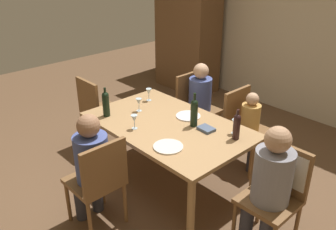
{
  "coord_description": "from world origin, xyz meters",
  "views": [
    {
      "loc": [
        2.41,
        -2.24,
        2.39
      ],
      "look_at": [
        0.0,
        0.0,
        0.83
      ],
      "focal_mm": 38.2,
      "sensor_mm": 36.0,
      "label": 1
    }
  ],
  "objects_px": {
    "chair_far_right": "(243,123)",
    "chair_left_end": "(97,107)",
    "armoire_cabinet": "(188,28)",
    "wine_bottle_dark_red": "(237,126)",
    "wine_glass_centre": "(149,92)",
    "dining_table": "(168,130)",
    "wine_bottle_short_olive": "(194,112)",
    "chair_near": "(99,179)",
    "wine_bottle_tall_green": "(106,103)",
    "person_man_guest": "(270,182)",
    "dinner_plate_guest_left": "(168,147)",
    "person_woman_host": "(201,99)",
    "chair_far_left": "(195,104)",
    "chair_right_end": "(279,182)",
    "person_child_small": "(252,124)",
    "wine_glass_far": "(235,124)",
    "dinner_plate_host": "(188,116)",
    "person_man_bearded": "(91,162)",
    "wine_glass_near_right": "(139,102)",
    "wine_glass_near_left": "(134,119)",
    "handbag": "(126,126)"
  },
  "relations": [
    {
      "from": "dinner_plate_guest_left",
      "to": "wine_bottle_dark_red",
      "type": "bearing_deg",
      "value": 61.42
    },
    {
      "from": "person_child_small",
      "to": "wine_glass_near_right",
      "type": "bearing_deg",
      "value": -42.69
    },
    {
      "from": "chair_right_end",
      "to": "chair_far_right",
      "type": "height_order",
      "value": "same"
    },
    {
      "from": "dining_table",
      "to": "chair_far_right",
      "type": "height_order",
      "value": "chair_far_right"
    },
    {
      "from": "chair_far_right",
      "to": "dinner_plate_guest_left",
      "type": "relative_size",
      "value": 3.33
    },
    {
      "from": "armoire_cabinet",
      "to": "chair_right_end",
      "type": "xyz_separation_m",
      "value": [
        3.19,
        -2.16,
        -0.5
      ]
    },
    {
      "from": "person_man_guest",
      "to": "dinner_plate_guest_left",
      "type": "height_order",
      "value": "person_man_guest"
    },
    {
      "from": "dining_table",
      "to": "wine_bottle_short_olive",
      "type": "xyz_separation_m",
      "value": [
        0.21,
        0.16,
        0.23
      ]
    },
    {
      "from": "person_man_bearded",
      "to": "wine_bottle_tall_green",
      "type": "bearing_deg",
      "value": 45.29
    },
    {
      "from": "wine_glass_centre",
      "to": "wine_glass_near_right",
      "type": "distance_m",
      "value": 0.31
    },
    {
      "from": "chair_far_right",
      "to": "wine_glass_far",
      "type": "bearing_deg",
      "value": 27.08
    },
    {
      "from": "chair_near",
      "to": "chair_left_end",
      "type": "bearing_deg",
      "value": 58.04
    },
    {
      "from": "chair_far_right",
      "to": "wine_glass_centre",
      "type": "xyz_separation_m",
      "value": [
        -0.9,
        -0.66,
        0.3
      ]
    },
    {
      "from": "armoire_cabinet",
      "to": "wine_glass_far",
      "type": "relative_size",
      "value": 14.63
    },
    {
      "from": "dining_table",
      "to": "chair_near",
      "type": "relative_size",
      "value": 1.86
    },
    {
      "from": "wine_glass_near_left",
      "to": "chair_far_right",
      "type": "bearing_deg",
      "value": 69.96
    },
    {
      "from": "chair_far_left",
      "to": "chair_near",
      "type": "relative_size",
      "value": 1.0
    },
    {
      "from": "chair_near",
      "to": "chair_far_right",
      "type": "height_order",
      "value": "same"
    },
    {
      "from": "wine_bottle_short_olive",
      "to": "wine_bottle_dark_red",
      "type": "bearing_deg",
      "value": 11.95
    },
    {
      "from": "chair_far_right",
      "to": "wine_bottle_tall_green",
      "type": "relative_size",
      "value": 2.85
    },
    {
      "from": "chair_far_right",
      "to": "person_child_small",
      "type": "distance_m",
      "value": 0.11
    },
    {
      "from": "wine_glass_near_right",
      "to": "wine_glass_far",
      "type": "height_order",
      "value": "same"
    },
    {
      "from": "chair_far_right",
      "to": "wine_glass_near_left",
      "type": "height_order",
      "value": "chair_far_right"
    },
    {
      "from": "person_woman_host",
      "to": "wine_glass_centre",
      "type": "bearing_deg",
      "value": -20.18
    },
    {
      "from": "person_man_guest",
      "to": "dinner_plate_host",
      "type": "height_order",
      "value": "person_man_guest"
    },
    {
      "from": "person_man_guest",
      "to": "person_child_small",
      "type": "height_order",
      "value": "person_man_guest"
    },
    {
      "from": "chair_left_end",
      "to": "wine_bottle_tall_green",
      "type": "distance_m",
      "value": 0.78
    },
    {
      "from": "person_child_small",
      "to": "dinner_plate_guest_left",
      "type": "distance_m",
      "value": 1.25
    },
    {
      "from": "person_man_guest",
      "to": "wine_glass_near_right",
      "type": "bearing_deg",
      "value": -0.21
    },
    {
      "from": "armoire_cabinet",
      "to": "wine_bottle_dark_red",
      "type": "xyz_separation_m",
      "value": [
        2.62,
        -2.02,
        -0.23
      ]
    },
    {
      "from": "dining_table",
      "to": "wine_glass_near_right",
      "type": "distance_m",
      "value": 0.49
    },
    {
      "from": "chair_near",
      "to": "chair_left_end",
      "type": "height_order",
      "value": "same"
    },
    {
      "from": "dining_table",
      "to": "chair_right_end",
      "type": "bearing_deg",
      "value": 5.72
    },
    {
      "from": "chair_near",
      "to": "person_man_guest",
      "type": "distance_m",
      "value": 1.46
    },
    {
      "from": "chair_far_right",
      "to": "chair_left_end",
      "type": "relative_size",
      "value": 1.0
    },
    {
      "from": "chair_far_left",
      "to": "chair_right_end",
      "type": "distance_m",
      "value": 1.88
    },
    {
      "from": "wine_bottle_short_olive",
      "to": "dinner_plate_host",
      "type": "bearing_deg",
      "value": 148.96
    },
    {
      "from": "chair_far_left",
      "to": "dinner_plate_host",
      "type": "bearing_deg",
      "value": 37.84
    },
    {
      "from": "armoire_cabinet",
      "to": "chair_far_left",
      "type": "distance_m",
      "value": 2.1
    },
    {
      "from": "dining_table",
      "to": "wine_glass_centre",
      "type": "distance_m",
      "value": 0.68
    },
    {
      "from": "person_child_small",
      "to": "handbag",
      "type": "relative_size",
      "value": 3.34
    },
    {
      "from": "chair_far_right",
      "to": "person_man_bearded",
      "type": "xyz_separation_m",
      "value": [
        -0.32,
        -1.83,
        0.12
      ]
    },
    {
      "from": "person_man_bearded",
      "to": "person_man_guest",
      "type": "distance_m",
      "value": 1.54
    },
    {
      "from": "armoire_cabinet",
      "to": "dining_table",
      "type": "bearing_deg",
      "value": -49.4
    },
    {
      "from": "dining_table",
      "to": "wine_bottle_tall_green",
      "type": "bearing_deg",
      "value": -149.19
    },
    {
      "from": "wine_bottle_dark_red",
      "to": "wine_glass_far",
      "type": "xyz_separation_m",
      "value": [
        -0.07,
        0.08,
        -0.03
      ]
    },
    {
      "from": "chair_far_right",
      "to": "wine_bottle_short_olive",
      "type": "xyz_separation_m",
      "value": [
        -0.09,
        -0.75,
        0.35
      ]
    },
    {
      "from": "armoire_cabinet",
      "to": "dinner_plate_guest_left",
      "type": "distance_m",
      "value": 3.5
    },
    {
      "from": "armoire_cabinet",
      "to": "wine_bottle_short_olive",
      "type": "xyz_separation_m",
      "value": [
        2.17,
        -2.12,
        -0.21
      ]
    },
    {
      "from": "chair_near",
      "to": "dinner_plate_guest_left",
      "type": "bearing_deg",
      "value": -23.99
    }
  ]
}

